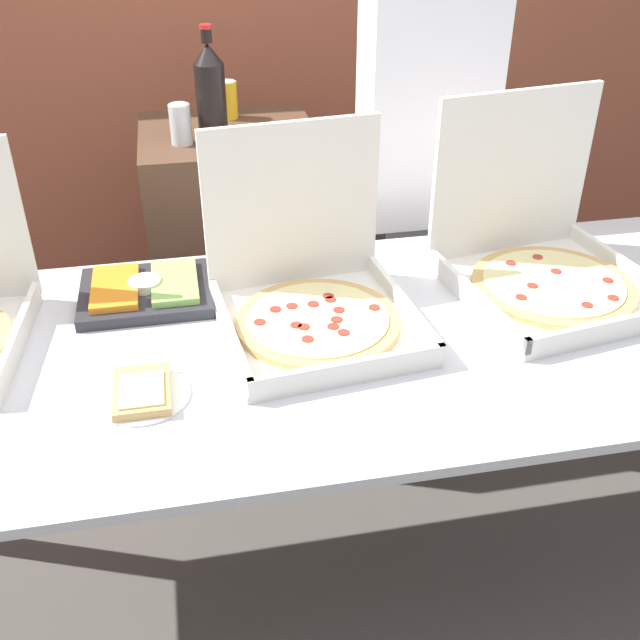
# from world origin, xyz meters

# --- Properties ---
(ground_plane) EXTENTS (16.00, 16.00, 0.00)m
(ground_plane) POSITION_xyz_m (0.00, 0.00, 0.00)
(ground_plane) COLOR #514C47
(brick_wall_behind) EXTENTS (10.00, 0.06, 2.80)m
(brick_wall_behind) POSITION_xyz_m (0.00, 1.70, 1.40)
(brick_wall_behind) COLOR #9E5138
(brick_wall_behind) RESTS_ON ground_plane
(buffet_table) EXTENTS (2.48, 0.97, 0.91)m
(buffet_table) POSITION_xyz_m (0.00, 0.00, 0.82)
(buffet_table) COLOR silver
(buffet_table) RESTS_ON ground_plane
(pizza_box_far_right) EXTENTS (0.50, 0.51, 0.45)m
(pizza_box_far_right) POSITION_xyz_m (-0.00, 0.08, 0.99)
(pizza_box_far_right) COLOR silver
(pizza_box_far_right) RESTS_ON buffet_table
(pizza_box_near_right) EXTENTS (0.55, 0.56, 0.47)m
(pizza_box_near_right) POSITION_xyz_m (0.62, 0.14, 1.00)
(pizza_box_near_right) COLOR silver
(pizza_box_near_right) RESTS_ON buffet_table
(paper_plate_front_center) EXTENTS (0.20, 0.20, 0.03)m
(paper_plate_front_center) POSITION_xyz_m (-0.42, -0.15, 0.92)
(paper_plate_front_center) COLOR white
(paper_plate_front_center) RESTS_ON buffet_table
(veggie_tray) EXTENTS (0.34, 0.28, 0.05)m
(veggie_tray) POSITION_xyz_m (-0.41, 0.27, 0.93)
(veggie_tray) COLOR #28282D
(veggie_tray) RESTS_ON buffet_table
(sideboard_podium) EXTENTS (0.57, 0.53, 1.13)m
(sideboard_podium) POSITION_xyz_m (-0.13, 0.93, 0.56)
(sideboard_podium) COLOR #4C3323
(sideboard_podium) RESTS_ON ground_plane
(soda_bottle) EXTENTS (0.09, 0.09, 0.34)m
(soda_bottle) POSITION_xyz_m (-0.17, 0.85, 1.28)
(soda_bottle) COLOR black
(soda_bottle) RESTS_ON sideboard_podium
(soda_can_silver) EXTENTS (0.07, 0.07, 0.12)m
(soda_can_silver) POSITION_xyz_m (-0.27, 0.83, 1.19)
(soda_can_silver) COLOR silver
(soda_can_silver) RESTS_ON sideboard_podium
(soda_can_colored) EXTENTS (0.07, 0.07, 0.12)m
(soda_can_colored) POSITION_xyz_m (-0.11, 1.06, 1.19)
(soda_can_colored) COLOR gold
(soda_can_colored) RESTS_ON sideboard_podium
(person_guest_cap) EXTENTS (0.40, 0.22, 1.80)m
(person_guest_cap) POSITION_xyz_m (0.48, 0.73, 0.94)
(person_guest_cap) COLOR slate
(person_guest_cap) RESTS_ON ground_plane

